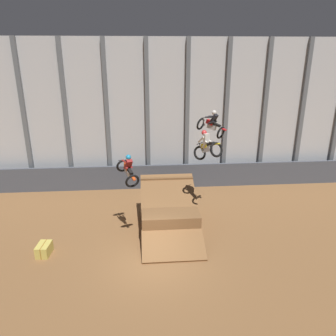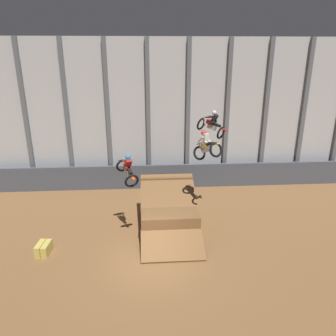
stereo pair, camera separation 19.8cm
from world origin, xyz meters
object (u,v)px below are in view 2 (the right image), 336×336
rider_bike_center_air (207,147)px  hay_bale_trackside (44,249)px  dirt_ramp (168,211)px  rider_bike_right_air (212,125)px  rider_bike_left_air (127,169)px

rider_bike_center_air → hay_bale_trackside: 9.40m
dirt_ramp → rider_bike_center_air: rider_bike_center_air is taller
rider_bike_center_air → hay_bale_trackside: (-8.08, -1.16, -4.67)m
rider_bike_center_air → rider_bike_right_air: rider_bike_right_air is taller
rider_bike_left_air → rider_bike_right_air: 5.61m
rider_bike_center_air → hay_bale_trackside: bearing=162.5°
rider_bike_left_air → rider_bike_center_air: 4.10m
rider_bike_center_air → rider_bike_right_air: (0.78, 2.78, 0.50)m
dirt_ramp → rider_bike_center_air: bearing=-36.2°
rider_bike_left_air → rider_bike_center_air: bearing=-24.7°
rider_bike_left_air → hay_bale_trackside: rider_bike_left_air is taller
rider_bike_center_air → rider_bike_right_air: bearing=48.6°
rider_bike_left_air → rider_bike_right_air: size_ratio=1.12×
dirt_ramp → rider_bike_left_air: 3.79m
rider_bike_left_air → hay_bale_trackside: size_ratio=1.97×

